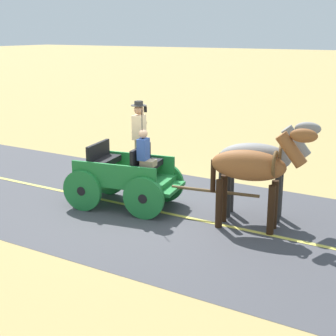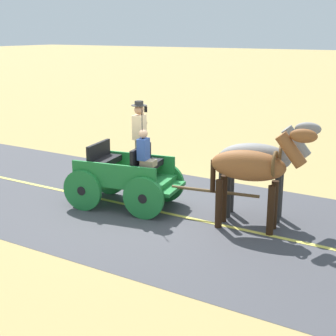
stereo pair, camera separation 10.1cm
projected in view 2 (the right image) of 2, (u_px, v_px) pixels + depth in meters
ground_plane at (145, 209)px, 11.83m from camera, size 200.00×200.00×0.00m
road_surface at (145, 209)px, 11.83m from camera, size 6.02×160.00×0.01m
road_centre_stripe at (145, 209)px, 11.83m from camera, size 0.12×160.00×0.00m
horse_drawn_carriage at (128, 173)px, 11.83m from camera, size 1.82×4.51×2.50m
horse_near_side at (260, 160)px, 10.95m from camera, size 0.91×2.15×2.21m
horse_off_side at (253, 168)px, 10.31m from camera, size 0.82×2.15×2.21m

